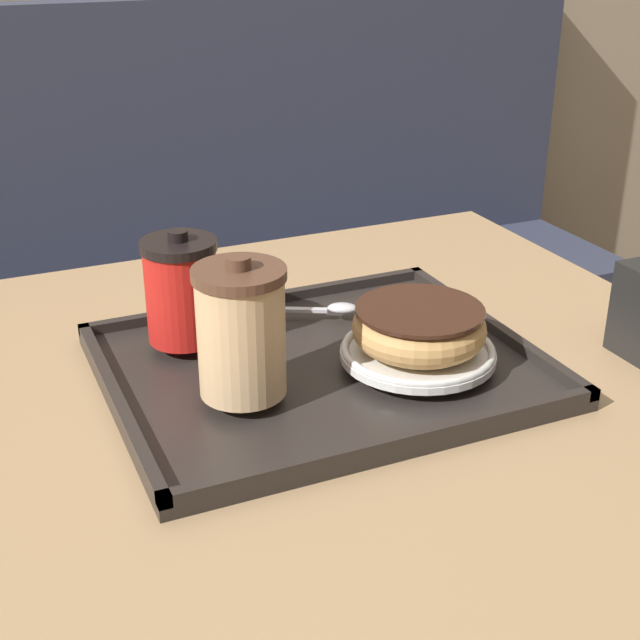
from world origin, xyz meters
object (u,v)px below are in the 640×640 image
object	(u,v)px
coffee_cup_rear	(181,290)
spoon	(325,308)
coffee_cup_front	(241,331)
donut_chocolate_glazed	(419,327)

from	to	relation	value
coffee_cup_rear	spoon	world-z (taller)	coffee_cup_rear
coffee_cup_front	donut_chocolate_glazed	xyz separation A→B (m)	(0.19, -0.01, -0.03)
donut_chocolate_glazed	spoon	world-z (taller)	donut_chocolate_glazed
donut_chocolate_glazed	spoon	xyz separation A→B (m)	(-0.04, 0.15, -0.03)
coffee_cup_rear	coffee_cup_front	bearing A→B (deg)	-81.90
coffee_cup_rear	donut_chocolate_glazed	distance (m)	0.26
coffee_cup_front	donut_chocolate_glazed	size ratio (longest dim) A/B	1.00
coffee_cup_rear	spoon	xyz separation A→B (m)	(0.17, 0.00, -0.05)
coffee_cup_rear	spoon	bearing A→B (deg)	0.69
donut_chocolate_glazed	coffee_cup_rear	bearing A→B (deg)	145.70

